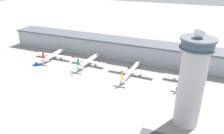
{
  "coord_description": "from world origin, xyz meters",
  "views": [
    {
      "loc": [
        68.79,
        -136.33,
        86.66
      ],
      "look_at": [
        3.36,
        17.65,
        11.54
      ],
      "focal_mm": 35.0,
      "sensor_mm": 36.0,
      "label": 1
    }
  ],
  "objects_px": {
    "control_tower": "(192,81)",
    "service_truck_fuel": "(37,64)",
    "airplane_gate_alpha": "(54,55)",
    "service_truck_catering": "(129,70)",
    "airplane_gate_charlie": "(131,71)",
    "airplane_gate_delta": "(183,78)",
    "airplane_gate_bravo": "(88,61)"
  },
  "relations": [
    {
      "from": "airplane_gate_charlie",
      "to": "service_truck_catering",
      "type": "distance_m",
      "value": 8.09
    },
    {
      "from": "airplane_gate_charlie",
      "to": "airplane_gate_delta",
      "type": "bearing_deg",
      "value": 5.46
    },
    {
      "from": "control_tower",
      "to": "service_truck_catering",
      "type": "height_order",
      "value": "control_tower"
    },
    {
      "from": "airplane_gate_alpha",
      "to": "service_truck_catering",
      "type": "height_order",
      "value": "airplane_gate_alpha"
    },
    {
      "from": "airplane_gate_alpha",
      "to": "service_truck_fuel",
      "type": "bearing_deg",
      "value": -101.17
    },
    {
      "from": "control_tower",
      "to": "service_truck_fuel",
      "type": "xyz_separation_m",
      "value": [
        -143.8,
        34.5,
        -27.77
      ]
    },
    {
      "from": "control_tower",
      "to": "airplane_gate_charlie",
      "type": "relative_size",
      "value": 1.33
    },
    {
      "from": "airplane_gate_charlie",
      "to": "service_truck_catering",
      "type": "height_order",
      "value": "airplane_gate_charlie"
    },
    {
      "from": "control_tower",
      "to": "service_truck_catering",
      "type": "relative_size",
      "value": 7.88
    },
    {
      "from": "airplane_gate_alpha",
      "to": "service_truck_catering",
      "type": "xyz_separation_m",
      "value": [
        83.8,
        1.03,
        -2.94
      ]
    },
    {
      "from": "airplane_gate_charlie",
      "to": "service_truck_catering",
      "type": "relative_size",
      "value": 5.93
    },
    {
      "from": "service_truck_fuel",
      "to": "airplane_gate_bravo",
      "type": "bearing_deg",
      "value": 23.56
    },
    {
      "from": "airplane_gate_delta",
      "to": "service_truck_fuel",
      "type": "distance_m",
      "value": 137.55
    },
    {
      "from": "service_truck_catering",
      "to": "airplane_gate_bravo",
      "type": "bearing_deg",
      "value": -177.42
    },
    {
      "from": "service_truck_catering",
      "to": "control_tower",
      "type": "bearing_deg",
      "value": -45.37
    },
    {
      "from": "service_truck_fuel",
      "to": "airplane_gate_alpha",
      "type": "bearing_deg",
      "value": 78.83
    },
    {
      "from": "airplane_gate_alpha",
      "to": "airplane_gate_delta",
      "type": "height_order",
      "value": "airplane_gate_alpha"
    },
    {
      "from": "airplane_gate_bravo",
      "to": "airplane_gate_delta",
      "type": "relative_size",
      "value": 1.06
    },
    {
      "from": "service_truck_catering",
      "to": "service_truck_fuel",
      "type": "xyz_separation_m",
      "value": [
        -87.96,
        -22.07,
        -0.14
      ]
    },
    {
      "from": "airplane_gate_charlie",
      "to": "service_truck_fuel",
      "type": "bearing_deg",
      "value": -170.4
    },
    {
      "from": "airplane_gate_charlie",
      "to": "service_truck_fuel",
      "type": "xyz_separation_m",
      "value": [
        -91.91,
        -15.54,
        -2.84
      ]
    },
    {
      "from": "airplane_gate_bravo",
      "to": "service_truck_catering",
      "type": "distance_m",
      "value": 41.81
    },
    {
      "from": "airplane_gate_charlie",
      "to": "control_tower",
      "type": "bearing_deg",
      "value": -43.96
    },
    {
      "from": "control_tower",
      "to": "airplane_gate_charlie",
      "type": "xyz_separation_m",
      "value": [
        -51.9,
        50.05,
        -24.93
      ]
    },
    {
      "from": "airplane_gate_alpha",
      "to": "airplane_gate_charlie",
      "type": "xyz_separation_m",
      "value": [
        87.75,
        -5.5,
        -0.24
      ]
    },
    {
      "from": "airplane_gate_charlie",
      "to": "airplane_gate_alpha",
      "type": "bearing_deg",
      "value": 176.41
    },
    {
      "from": "service_truck_catering",
      "to": "service_truck_fuel",
      "type": "bearing_deg",
      "value": -165.91
    },
    {
      "from": "airplane_gate_alpha",
      "to": "service_truck_catering",
      "type": "bearing_deg",
      "value": 0.7
    },
    {
      "from": "airplane_gate_delta",
      "to": "service_truck_catering",
      "type": "relative_size",
      "value": 4.6
    },
    {
      "from": "service_truck_catering",
      "to": "service_truck_fuel",
      "type": "relative_size",
      "value": 0.96
    },
    {
      "from": "airplane_gate_alpha",
      "to": "airplane_gate_bravo",
      "type": "distance_m",
      "value": 42.17
    },
    {
      "from": "airplane_gate_bravo",
      "to": "airplane_gate_alpha",
      "type": "bearing_deg",
      "value": 178.85
    }
  ]
}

